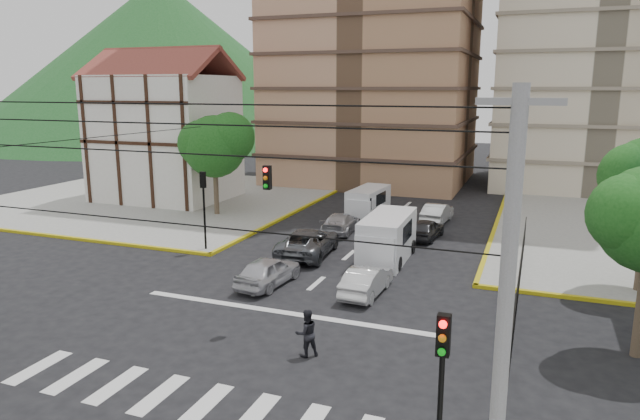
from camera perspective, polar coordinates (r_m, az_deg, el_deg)
The scene contains 21 objects.
ground at distance 22.91m, azimuth -5.01°, elevation -11.22°, with size 160.00×160.00×0.00m, color black.
sidewalk_nw at distance 49.51m, azimuth -15.82°, elevation 1.21°, with size 26.00×26.00×0.15m, color gray.
crosswalk_stripes at distance 18.29m, azimuth -13.65°, elevation -17.94°, with size 12.00×2.40×0.01m, color silver.
stop_line at distance 23.91m, azimuth -3.73°, elevation -10.16°, with size 13.00×0.40×0.01m, color silver.
tudor_building at distance 48.24m, azimuth -15.21°, elevation 7.18°, with size 10.80×8.05×12.23m.
distant_hill at distance 109.81m, azimuth -15.43°, elevation 14.29°, with size 70.00×70.00×28.00m, color #1B531E.
park_fence at distance 25.07m, azimuth 19.02°, elevation -9.77°, with size 0.10×22.50×1.66m, color black, non-canonical shape.
tree_tudor at distance 41.01m, azimuth -10.40°, elevation 6.55°, with size 5.39×4.40×7.43m.
traffic_light_se at distance 12.66m, azimuth 12.04°, elevation -16.22°, with size 0.28×0.22×4.40m.
traffic_light_nw at distance 32.24m, azimuth -11.56°, elevation 1.25°, with size 0.28×0.22×4.40m.
traffic_light_hanging at distance 19.50m, azimuth -7.93°, elevation 2.68°, with size 18.00×9.12×0.92m.
utility_pole_se at distance 10.77m, azimuth 17.85°, elevation -12.03°, with size 1.40×0.28×9.00m.
van_right_lane at distance 30.46m, azimuth 6.63°, elevation -2.94°, with size 2.26×5.45×2.44m.
van_left_lane at distance 40.52m, azimuth 4.76°, elevation 0.64°, with size 2.15×4.76×2.09m.
car_silver_front_left at distance 26.85m, azimuth -5.20°, elevation -6.10°, with size 1.63×4.06×1.38m, color silver.
car_white_front_right at distance 25.70m, azimuth 4.67°, elevation -7.04°, with size 1.36×3.90×1.29m, color silver.
car_grey_mid_left at distance 31.43m, azimuth -1.19°, elevation -3.21°, with size 2.48×5.39×1.50m, color #57595E.
car_silver_rear_left at distance 36.33m, azimuth 2.08°, elevation -1.29°, with size 1.78×4.38×1.27m, color #ABABB0.
car_darkgrey_mid_right at distance 35.39m, azimuth 10.56°, elevation -1.86°, with size 1.49×3.72×1.27m, color #27282A.
car_white_rear_right at distance 39.85m, azimuth 11.64°, elevation -0.28°, with size 1.42×4.08×1.35m, color white.
pedestrian_crosswalk at distance 19.96m, azimuth -1.36°, elevation -12.20°, with size 0.82×0.64×1.69m, color black.
Camera 1 is at (9.32, -18.87, 9.07)m, focal length 32.00 mm.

